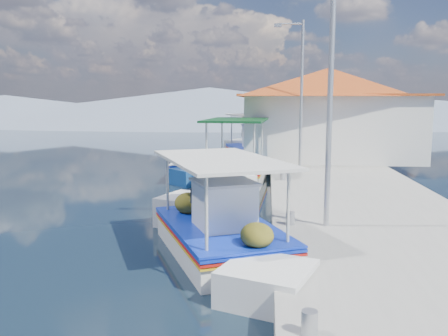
{
  "coord_description": "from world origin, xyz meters",
  "views": [
    {
      "loc": [
        3.28,
        -8.25,
        3.27
      ],
      "look_at": [
        1.97,
        5.29,
        1.3
      ],
      "focal_mm": 36.93,
      "sensor_mm": 36.0,
      "label": 1
    }
  ],
  "objects": [
    {
      "name": "ground",
      "position": [
        0.0,
        0.0,
        0.0
      ],
      "size": [
        160.0,
        160.0,
        0.0
      ],
      "primitive_type": "plane",
      "color": "black",
      "rests_on": "ground"
    },
    {
      "name": "quay",
      "position": [
        5.9,
        6.0,
        0.25
      ],
      "size": [
        5.0,
        44.0,
        0.5
      ],
      "primitive_type": "cube",
      "color": "#98958E",
      "rests_on": "ground"
    },
    {
      "name": "bollards",
      "position": [
        3.8,
        5.25,
        0.65
      ],
      "size": [
        0.2,
        17.2,
        0.3
      ],
      "color": "#A5A8AD",
      "rests_on": "quay"
    },
    {
      "name": "main_caique",
      "position": [
        2.3,
        1.36,
        0.45
      ],
      "size": [
        3.89,
        6.42,
        2.32
      ],
      "rotation": [
        0.0,
        0.0,
        -0.42
      ],
      "color": "silver",
      "rests_on": "ground"
    },
    {
      "name": "caique_green_canopy",
      "position": [
        1.99,
        10.3,
        0.43
      ],
      "size": [
        2.59,
        7.62,
        2.85
      ],
      "rotation": [
        0.0,
        0.0,
        0.07
      ],
      "color": "silver",
      "rests_on": "ground"
    },
    {
      "name": "caique_blue_hull",
      "position": [
        0.08,
        11.76,
        0.29
      ],
      "size": [
        1.91,
        5.98,
        1.07
      ],
      "rotation": [
        0.0,
        0.0,
        -0.04
      ],
      "color": "navy",
      "rests_on": "ground"
    },
    {
      "name": "caique_far",
      "position": [
        2.58,
        16.79,
        0.53
      ],
      "size": [
        3.84,
        7.85,
        2.86
      ],
      "rotation": [
        0.0,
        0.0,
        -0.28
      ],
      "color": "silver",
      "rests_on": "ground"
    },
    {
      "name": "harbor_building",
      "position": [
        6.2,
        15.0,
        2.78
      ],
      "size": [
        10.49,
        10.49,
        4.4
      ],
      "color": "white",
      "rests_on": "quay"
    },
    {
      "name": "lamp_post_near",
      "position": [
        4.51,
        2.0,
        3.85
      ],
      "size": [
        1.21,
        0.14,
        6.0
      ],
      "color": "#A5A8AD",
      "rests_on": "quay"
    },
    {
      "name": "lamp_post_far",
      "position": [
        4.51,
        11.0,
        3.85
      ],
      "size": [
        1.21,
        0.14,
        6.0
      ],
      "color": "#A5A8AD",
      "rests_on": "quay"
    },
    {
      "name": "mountain_ridge",
      "position": [
        6.54,
        56.0,
        2.04
      ],
      "size": [
        171.4,
        96.0,
        5.5
      ],
      "color": "slate",
      "rests_on": "ground"
    }
  ]
}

